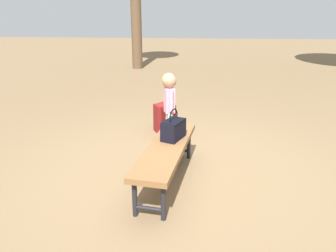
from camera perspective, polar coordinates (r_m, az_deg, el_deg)
ground_plane at (r=4.07m, az=1.80°, el=-7.72°), size 40.00×40.00×0.00m
park_bench at (r=3.63m, az=-0.32°, el=-4.38°), size 1.64×0.63×0.45m
handbag at (r=3.77m, az=0.96°, el=-0.46°), size 0.36×0.29×0.37m
child_standing at (r=4.79m, az=0.22°, el=5.31°), size 0.26×0.21×1.02m
backpack_large at (r=5.25m, az=-0.62°, el=1.77°), size 0.35×0.38×0.52m
backpack_small at (r=4.12m, az=0.14°, el=-4.55°), size 0.21×0.23×0.36m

